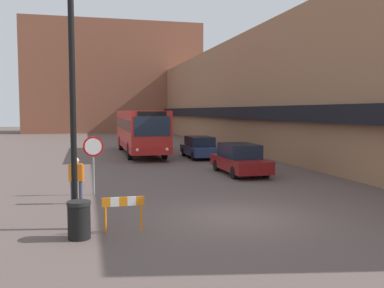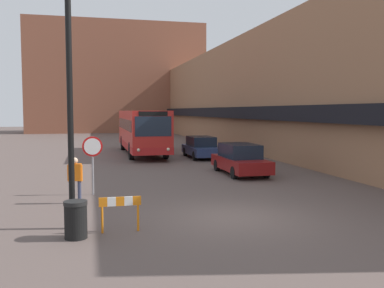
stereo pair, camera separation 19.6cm
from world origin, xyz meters
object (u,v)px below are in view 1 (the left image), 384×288
city_bus (140,130)px  parked_car_front (240,159)px  pedestrian (76,176)px  construction_barricade (123,207)px  stop_sign (93,153)px  street_lamp (82,66)px  trash_bin (79,220)px  parked_car_back (200,147)px

city_bus → parked_car_front: city_bus is taller
pedestrian → construction_barricade: size_ratio=1.45×
stop_sign → street_lamp: 5.44m
city_bus → trash_bin: bearing=-101.3°
parked_car_front → trash_bin: bearing=-129.5°
parked_car_back → stop_sign: stop_sign is taller
parked_car_front → parked_car_back: 7.75m
street_lamp → construction_barricade: bearing=-33.1°
parked_car_front → parked_car_back: bearing=90.0°
street_lamp → construction_barricade: size_ratio=6.53×
parked_car_front → pedestrian: pedestrian is taller
street_lamp → construction_barricade: street_lamp is taller
parked_car_front → construction_barricade: 11.23m
street_lamp → trash_bin: street_lamp is taller
parked_car_back → stop_sign: size_ratio=2.04×
city_bus → stop_sign: size_ratio=5.27×
parked_car_back → trash_bin: size_ratio=4.79×
parked_car_front → street_lamp: (-7.60, -8.43, 3.63)m
parked_car_front → pedestrian: 9.43m
pedestrian → street_lamp: bearing=-75.7°
city_bus → construction_barricade: bearing=-98.4°
parked_car_front → stop_sign: bearing=-152.7°
city_bus → street_lamp: 20.24m
parked_car_back → stop_sign: 13.65m
city_bus → pedestrian: size_ratio=7.35×
city_bus → parked_car_front: bearing=-72.2°
city_bus → parked_car_front: (3.61, -11.24, -1.01)m
city_bus → pedestrian: (-4.27, -16.41, -0.80)m
construction_barricade → parked_car_back: bearing=68.5°
parked_car_front → city_bus: bearing=107.8°
parked_car_front → parked_car_back: size_ratio=0.99×
parked_car_back → street_lamp: (-7.60, -16.19, 3.66)m
pedestrian → construction_barricade: bearing=-62.6°
parked_car_front → street_lamp: size_ratio=0.62×
stop_sign → parked_car_front: bearing=27.3°
parked_car_back → stop_sign: (-7.28, -11.51, 0.89)m
parked_car_front → construction_barricade: bearing=-126.1°
parked_car_front → pedestrian: (-7.88, -5.18, 0.21)m
city_bus → pedestrian: city_bus is taller
city_bus → trash_bin: (-4.13, -20.62, -1.28)m
parked_car_back → trash_bin: (-7.74, -17.14, -0.24)m
trash_bin → parked_car_back: bearing=65.7°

